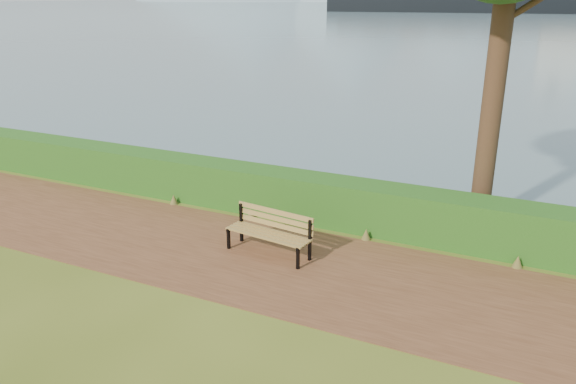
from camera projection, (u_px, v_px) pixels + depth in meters
The scene contains 5 objects.
ground at pixel (249, 265), 10.40m from camera, with size 140.00×140.00×0.00m, color #495819.
path at pixel (257, 259), 10.66m from camera, with size 40.00×3.40×0.01m, color brown.
hedge at pixel (306, 197), 12.45m from camera, with size 32.00×0.85×1.00m, color #224D16.
water at pixel (557, 6), 231.71m from camera, with size 700.00×510.00×0.00m, color #4A6378.
bench at pixel (271, 229), 10.75m from camera, with size 1.77×0.72×0.86m.
Camera 1 is at (4.68, -8.13, 4.75)m, focal length 35.00 mm.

